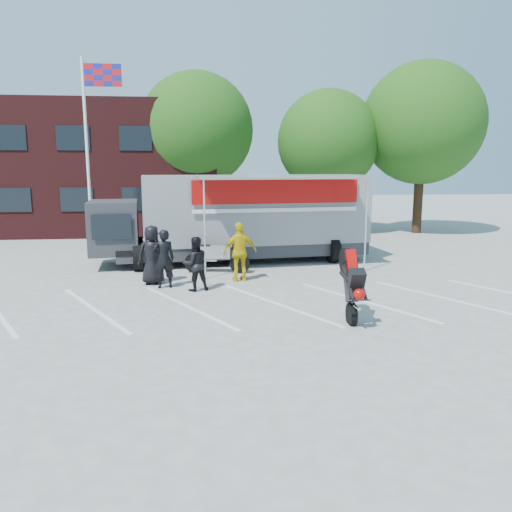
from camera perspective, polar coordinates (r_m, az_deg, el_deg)
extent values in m
plane|color=#A9A9A4|center=(12.51, 2.17, -6.74)|extent=(100.00, 100.00, 0.00)
cube|color=white|center=(13.46, 1.56, -5.48)|extent=(18.09, 13.33, 0.01)
cube|color=#411415|center=(30.96, -21.84, 9.26)|extent=(18.00, 8.00, 7.00)
cylinder|color=white|center=(22.36, -18.70, 10.62)|extent=(0.12, 0.12, 8.00)
cube|color=red|center=(22.49, -17.11, 19.16)|extent=(1.50, 0.04, 0.90)
cylinder|color=#382314|center=(27.91, -6.63, 6.02)|extent=(0.50, 0.50, 3.24)
sphere|color=#144812|center=(27.91, -6.80, 14.15)|extent=(6.12, 6.12, 6.12)
cylinder|color=#382314|center=(27.76, 8.04, 5.59)|extent=(0.50, 0.50, 2.88)
sphere|color=#144812|center=(27.70, 8.22, 12.86)|extent=(5.44, 5.44, 5.44)
cylinder|color=#382314|center=(28.90, 18.01, 5.91)|extent=(0.50, 0.50, 3.42)
sphere|color=#144812|center=(28.92, 18.48, 14.19)|extent=(6.46, 6.46, 6.46)
imported|color=black|center=(15.86, -11.75, 0.13)|extent=(0.99, 0.73, 1.85)
imported|color=black|center=(15.29, -10.49, -0.32)|extent=(0.73, 0.56, 1.79)
imported|color=black|center=(14.82, -6.96, -0.89)|extent=(0.92, 0.80, 1.62)
imported|color=#DCC00B|center=(15.93, -1.85, 0.48)|extent=(1.19, 0.71, 1.90)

